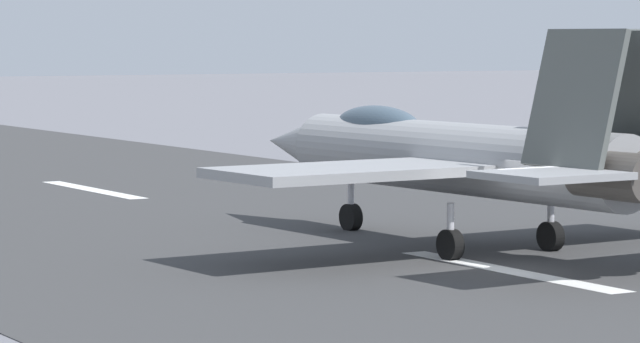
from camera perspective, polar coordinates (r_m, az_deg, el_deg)
name	(u,v)px	position (r m, az deg, el deg)	size (l,w,h in m)	color
ground_plane	(511,272)	(39.46, 6.43, -3.37)	(400.00, 400.00, 0.00)	slate
runway_strip	(512,272)	(39.45, 6.44, -3.36)	(240.00, 26.00, 0.02)	#39393A
fighter_jet	(458,155)	(43.51, 4.65, 0.54)	(16.87, 14.62, 5.59)	gray
crew_person	(522,172)	(58.84, 6.77, -0.01)	(0.48, 0.59, 1.59)	#1E2338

